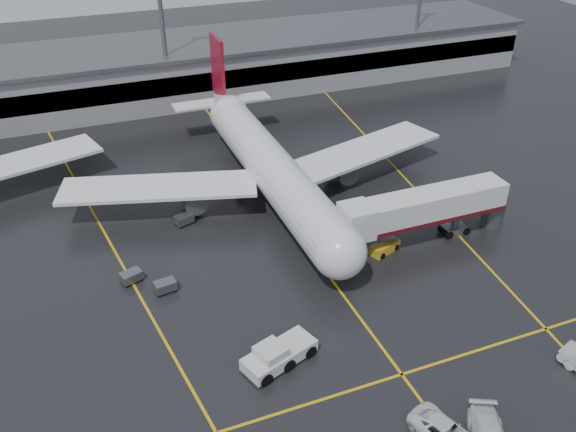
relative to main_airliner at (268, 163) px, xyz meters
name	(u,v)px	position (x,y,z in m)	size (l,w,h in m)	color
ground	(298,234)	(0.00, -9.70, -4.21)	(220.00, 220.00, 0.00)	black
apron_line_centre	(298,234)	(0.00, -9.70, -4.20)	(0.25, 90.00, 0.02)	gold
apron_line_stop	(402,374)	(0.00, -31.70, -4.20)	(60.00, 0.25, 0.02)	gold
apron_line_left	(100,225)	(-20.00, 0.30, -4.20)	(0.25, 70.00, 0.02)	gold
apron_line_right	(395,168)	(18.00, 0.30, -4.20)	(0.25, 70.00, 0.02)	gold
terminal	(190,67)	(0.00, 38.23, 0.11)	(122.00, 19.00, 8.60)	gray
light_mast_mid	(161,16)	(-5.00, 32.30, 10.27)	(3.00, 1.20, 25.45)	#595B60
main_airliner	(268,163)	(0.00, 0.00, 0.00)	(48.80, 45.60, 14.10)	silver
jet_bridge	(425,210)	(11.87, -15.70, -0.28)	(19.90, 3.40, 6.05)	silver
pushback_tractor	(278,355)	(-8.89, -26.84, -3.31)	(6.84, 4.51, 2.27)	silver
belt_loader	(385,247)	(7.21, -15.97, -3.67)	(3.72, 2.58, 2.18)	gold
baggage_cart_a	(165,286)	(-15.54, -14.09, -3.58)	(2.16, 1.57, 1.12)	#595B60
baggage_cart_b	(131,276)	(-18.31, -11.38, -3.58)	(2.32, 1.90, 1.12)	#595B60
baggage_cart_c	(184,219)	(-11.10, -2.96, -3.58)	(2.32, 1.88, 1.12)	#595B60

